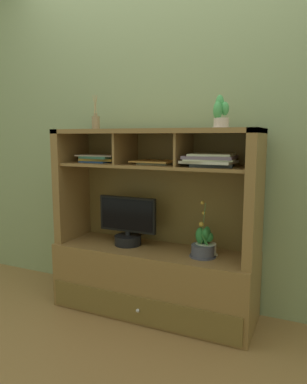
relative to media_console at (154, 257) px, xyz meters
name	(u,v)px	position (x,y,z in m)	size (l,w,h in m)	color
floor_plane	(153,312)	(0.00, -0.01, -0.41)	(6.00, 6.00, 0.02)	olive
back_wall	(168,111)	(0.00, 0.25, 1.00)	(6.00, 0.02, 2.80)	#8C9D6F
media_console	(154,257)	(0.00, 0.00, 0.00)	(1.40, 0.48, 1.27)	olive
tv_monitor	(128,225)	(-0.20, -0.01, 0.21)	(0.43, 0.19, 0.35)	black
potted_orchid	(203,250)	(0.36, -0.04, 0.11)	(0.17, 0.17, 0.36)	#484858
potted_fern	(205,244)	(0.37, -0.01, 0.14)	(0.15, 0.15, 0.19)	silver
magazine_stack_left	(100,158)	(-0.44, 0.01, 0.67)	(0.30, 0.23, 0.05)	navy
magazine_stack_centre	(156,162)	(0.01, 0.01, 0.66)	(0.29, 0.25, 0.02)	gray
magazine_stack_right	(211,160)	(0.40, -0.04, 0.69)	(0.33, 0.29, 0.08)	#343B43
diffuser_bottle	(96,122)	(-0.45, 0.00, 0.93)	(0.06, 0.06, 0.24)	#937956
potted_succulent	(220,115)	(0.45, -0.02, 0.96)	(0.10, 0.10, 0.20)	beige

